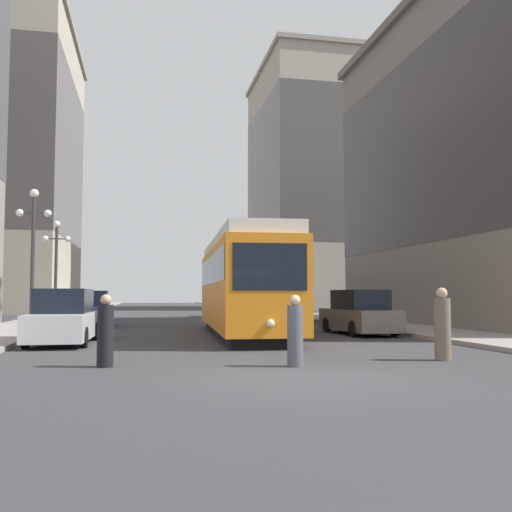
% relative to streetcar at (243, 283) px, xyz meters
% --- Properties ---
extents(ground_plane, '(200.00, 200.00, 0.00)m').
position_rel_streetcar_xyz_m(ground_plane, '(-0.88, -11.81, -2.10)').
color(ground_plane, '#38383A').
extents(sidewalk_left, '(3.42, 120.00, 0.15)m').
position_rel_streetcar_xyz_m(sidewalk_left, '(-9.54, 28.19, -2.03)').
color(sidewalk_left, gray).
rests_on(sidewalk_left, ground).
extents(sidewalk_right, '(3.42, 120.00, 0.15)m').
position_rel_streetcar_xyz_m(sidewalk_right, '(7.79, 28.19, -2.03)').
color(sidewalk_right, gray).
rests_on(sidewalk_right, ground).
extents(streetcar, '(3.26, 13.37, 3.89)m').
position_rel_streetcar_xyz_m(streetcar, '(0.00, 0.00, 0.00)').
color(streetcar, black).
rests_on(streetcar, ground).
extents(transit_bus, '(2.97, 13.01, 3.45)m').
position_rel_streetcar_xyz_m(transit_bus, '(3.68, 13.64, -0.15)').
color(transit_bus, black).
rests_on(transit_bus, ground).
extents(parked_car_left_near, '(1.99, 4.77, 1.82)m').
position_rel_streetcar_xyz_m(parked_car_left_near, '(-6.53, -2.94, -1.26)').
color(parked_car_left_near, black).
rests_on(parked_car_left_near, ground).
extents(parked_car_left_mid, '(1.95, 4.33, 1.82)m').
position_rel_streetcar_xyz_m(parked_car_left_mid, '(-6.53, 7.54, -1.26)').
color(parked_car_left_mid, black).
rests_on(parked_car_left_mid, ground).
extents(parked_car_right_far, '(1.99, 4.79, 1.82)m').
position_rel_streetcar_xyz_m(parked_car_right_far, '(4.77, -0.53, -1.26)').
color(parked_car_right_far, black).
rests_on(parked_car_right_far, ground).
extents(pedestrian_crossing_near, '(0.40, 0.40, 1.81)m').
position_rel_streetcar_xyz_m(pedestrian_crossing_near, '(3.37, -9.68, -1.26)').
color(pedestrian_crossing_near, '#6B5B4C').
rests_on(pedestrian_crossing_near, ground).
extents(pedestrian_crossing_far, '(0.37, 0.37, 1.64)m').
position_rel_streetcar_xyz_m(pedestrian_crossing_far, '(-4.79, -9.37, -1.34)').
color(pedestrian_crossing_far, black).
rests_on(pedestrian_crossing_far, ground).
extents(pedestrian_on_sidewalk, '(0.36, 0.36, 1.63)m').
position_rel_streetcar_xyz_m(pedestrian_on_sidewalk, '(-0.54, -10.12, -1.34)').
color(pedestrian_on_sidewalk, '#4C4C56').
rests_on(pedestrian_on_sidewalk, ground).
extents(lamp_post_left_near, '(1.41, 0.36, 5.84)m').
position_rel_streetcar_xyz_m(lamp_post_left_near, '(-8.43, 1.89, 1.86)').
color(lamp_post_left_near, '#333338').
rests_on(lamp_post_left_near, sidewalk_left).
extents(lamp_post_left_far, '(1.41, 0.36, 5.32)m').
position_rel_streetcar_xyz_m(lamp_post_left_far, '(-8.43, 8.30, 1.56)').
color(lamp_post_left_far, '#333338').
rests_on(lamp_post_left_far, sidewalk_left).
extents(building_left_midblock, '(11.26, 22.27, 28.14)m').
position_rel_streetcar_xyz_m(building_left_midblock, '(-16.58, 36.71, 12.41)').
color(building_left_midblock, '#B2A893').
rests_on(building_left_midblock, ground).
extents(building_right_midblock, '(16.58, 18.58, 28.46)m').
position_rel_streetcar_xyz_m(building_right_midblock, '(17.49, 41.50, 12.57)').
color(building_right_midblock, '#A89E8E').
rests_on(building_right_midblock, ground).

